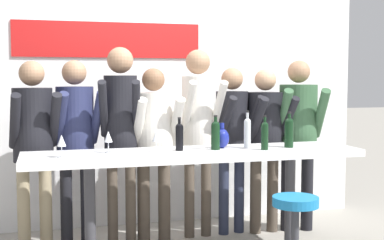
{
  "coord_description": "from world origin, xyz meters",
  "views": [
    {
      "loc": [
        -1.21,
        -4.27,
        1.55
      ],
      "look_at": [
        0.0,
        0.1,
        1.19
      ],
      "focal_mm": 50.0,
      "sensor_mm": 36.0,
      "label": 1
    }
  ],
  "objects": [
    {
      "name": "back_wall",
      "position": [
        -0.01,
        1.32,
        1.43
      ],
      "size": [
        4.43,
        0.12,
        2.85
      ],
      "color": "white",
      "rests_on": "ground_plane"
    },
    {
      "name": "person_far_right",
      "position": [
        0.9,
        0.61,
        1.02
      ],
      "size": [
        0.44,
        0.54,
        1.64
      ],
      "rotation": [
        0.0,
        0.0,
        0.09
      ],
      "color": "#473D33",
      "rests_on": "ground_plane"
    },
    {
      "name": "wine_glass_0",
      "position": [
        -0.33,
        0.01,
        1.07
      ],
      "size": [
        0.07,
        0.07,
        0.18
      ],
      "color": "silver",
      "rests_on": "tasting_table"
    },
    {
      "name": "person_center_left",
      "position": [
        -0.54,
        0.57,
        1.16
      ],
      "size": [
        0.42,
        0.57,
        1.83
      ],
      "rotation": [
        0.0,
        0.0,
        -0.17
      ],
      "color": "#473D33",
      "rests_on": "ground_plane"
    },
    {
      "name": "wine_bottle_3",
      "position": [
        0.85,
        -0.02,
        1.09
      ],
      "size": [
        0.08,
        0.08,
        0.31
      ],
      "color": "black",
      "rests_on": "tasting_table"
    },
    {
      "name": "person_far_left",
      "position": [
        -1.31,
        0.59,
        1.06
      ],
      "size": [
        0.46,
        0.57,
        1.7
      ],
      "rotation": [
        0.0,
        0.0,
        0.14
      ],
      "color": "gray",
      "rests_on": "ground_plane"
    },
    {
      "name": "tasting_table",
      "position": [
        0.0,
        0.0,
        0.82
      ],
      "size": [
        2.83,
        0.66,
        0.94
      ],
      "color": "white",
      "rests_on": "ground_plane"
    },
    {
      "name": "person_rightmost",
      "position": [
        1.25,
        0.59,
        1.07
      ],
      "size": [
        0.52,
        0.62,
        1.73
      ],
      "rotation": [
        0.0,
        0.0,
        -0.2
      ],
      "color": "black",
      "rests_on": "ground_plane"
    },
    {
      "name": "wine_bottle_0",
      "position": [
        -0.13,
        0.04,
        1.07
      ],
      "size": [
        0.07,
        0.07,
        0.28
      ],
      "color": "black",
      "rests_on": "tasting_table"
    },
    {
      "name": "person_center",
      "position": [
        -0.23,
        0.61,
        1.01
      ],
      "size": [
        0.45,
        0.54,
        1.64
      ],
      "rotation": [
        0.0,
        0.0,
        0.05
      ],
      "color": "#473D33",
      "rests_on": "ground_plane"
    },
    {
      "name": "person_center_right",
      "position": [
        0.21,
        0.65,
        1.16
      ],
      "size": [
        0.38,
        0.53,
        1.82
      ],
      "rotation": [
        0.0,
        0.0,
        0.03
      ],
      "color": "#473D33",
      "rests_on": "ground_plane"
    },
    {
      "name": "bar_stool",
      "position": [
        0.57,
        -0.72,
        0.44
      ],
      "size": [
        0.36,
        0.36,
        0.67
      ],
      "color": "#333338",
      "rests_on": "ground_plane"
    },
    {
      "name": "person_left",
      "position": [
        -0.94,
        0.66,
        1.07
      ],
      "size": [
        0.46,
        0.57,
        1.71
      ],
      "rotation": [
        0.0,
        0.0,
        0.17
      ],
      "color": "black",
      "rests_on": "ground_plane"
    },
    {
      "name": "wine_glass_2",
      "position": [
        -1.09,
        -0.11,
        1.07
      ],
      "size": [
        0.07,
        0.07,
        0.18
      ],
      "color": "silver",
      "rests_on": "tasting_table"
    },
    {
      "name": "wine_glass_1",
      "position": [
        -0.72,
        0.07,
        1.07
      ],
      "size": [
        0.07,
        0.07,
        0.18
      ],
      "color": "silver",
      "rests_on": "tasting_table"
    },
    {
      "name": "wine_bottle_4",
      "position": [
        0.18,
        0.01,
        1.08
      ],
      "size": [
        0.08,
        0.08,
        0.29
      ],
      "color": "black",
      "rests_on": "tasting_table"
    },
    {
      "name": "wine_bottle_2",
      "position": [
        0.49,
        0.05,
        1.09
      ],
      "size": [
        0.06,
        0.06,
        0.33
      ],
      "color": "#B7BCC1",
      "rests_on": "tasting_table"
    },
    {
      "name": "person_right",
      "position": [
        0.57,
        0.67,
        1.03
      ],
      "size": [
        0.43,
        0.54,
        1.65
      ],
      "rotation": [
        0.0,
        0.0,
        0.15
      ],
      "color": "#23283D",
      "rests_on": "ground_plane"
    },
    {
      "name": "decorative_vase",
      "position": [
        0.27,
        0.1,
        1.03
      ],
      "size": [
        0.13,
        0.13,
        0.22
      ],
      "color": "navy",
      "rests_on": "tasting_table"
    },
    {
      "name": "wine_bottle_1",
      "position": [
        0.58,
        -0.11,
        1.08
      ],
      "size": [
        0.06,
        0.06,
        0.29
      ],
      "color": "black",
      "rests_on": "tasting_table"
    }
  ]
}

